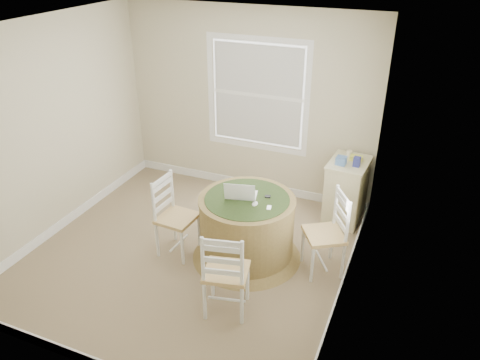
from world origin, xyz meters
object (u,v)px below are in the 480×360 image
at_px(chair_left, 177,218).
at_px(round_table, 247,226).
at_px(chair_right, 324,234).
at_px(laptop, 241,194).
at_px(corner_chest, 346,191).
at_px(chair_near, 226,271).

bearing_deg(chair_left, round_table, -69.75).
relative_size(chair_left, chair_right, 1.00).
relative_size(laptop, corner_chest, 0.48).
height_order(laptop, corner_chest, laptop).
xyz_separation_m(chair_left, chair_right, (1.65, 0.32, 0.00)).
xyz_separation_m(laptop, corner_chest, (0.96, 1.24, -0.39)).
height_order(round_table, chair_left, chair_left).
bearing_deg(corner_chest, round_table, -121.35).
xyz_separation_m(round_table, corner_chest, (0.88, 1.25, -0.00)).
height_order(round_table, laptop, laptop).
bearing_deg(laptop, chair_left, 4.67).
bearing_deg(chair_near, round_table, -93.66).
bearing_deg(corner_chest, laptop, -123.89).
bearing_deg(chair_near, chair_right, -139.23).
bearing_deg(round_table, chair_near, -93.70).
bearing_deg(chair_near, corner_chest, -121.74).
bearing_deg(chair_right, laptop, -117.20).
distance_m(round_table, chair_left, 0.81).
height_order(round_table, chair_right, chair_right).
bearing_deg(corner_chest, chair_left, -134.43).
xyz_separation_m(chair_right, corner_chest, (0.01, 1.16, -0.05)).
bearing_deg(chair_left, laptop, -67.25).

